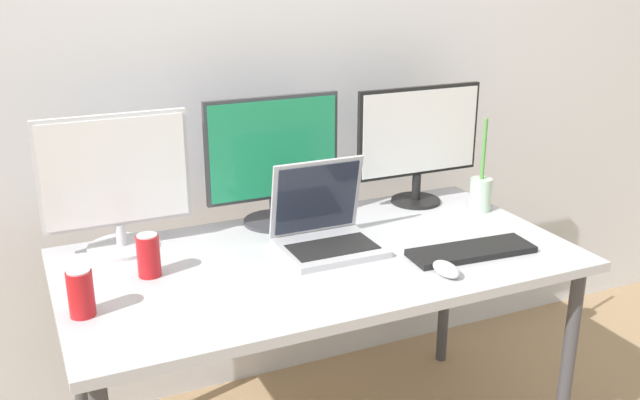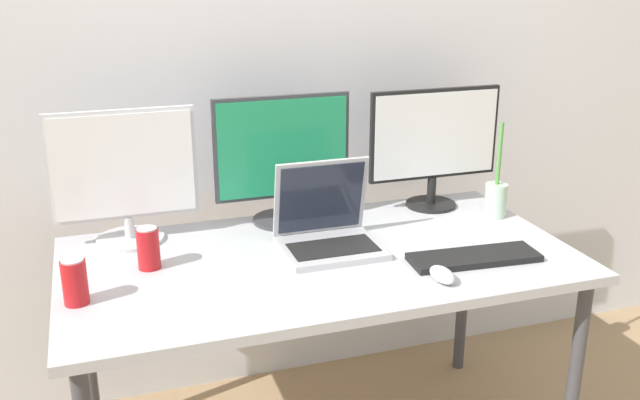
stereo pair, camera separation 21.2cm
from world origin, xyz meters
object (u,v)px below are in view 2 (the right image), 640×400
monitor_left (125,175)px  soda_can_near_keyboard (148,248)px  keyboard_main (474,257)px  laptop_silver (327,228)px  work_desk (320,274)px  monitor_right (434,142)px  monitor_center (283,157)px  bamboo_vase (496,198)px  soda_can_by_laptop (75,282)px  mouse_by_keyboard (442,275)px

monitor_left → soda_can_near_keyboard: bearing=-80.7°
keyboard_main → laptop_silver: bearing=152.2°
work_desk → monitor_right: 0.68m
monitor_center → bamboo_vase: monitor_center is taller
work_desk → monitor_right: monitor_right is taller
soda_can_by_laptop → mouse_by_keyboard: bearing=-10.5°
monitor_center → laptop_silver: 0.32m
laptop_silver → bamboo_vase: size_ratio=0.90×
work_desk → soda_can_by_laptop: (-0.71, -0.10, 0.12)m
keyboard_main → monitor_center: bearing=136.2°
keyboard_main → soda_can_near_keyboard: bearing=168.8°
work_desk → mouse_by_keyboard: (0.27, -0.28, 0.08)m
laptop_silver → soda_can_by_laptop: bearing=-168.3°
monitor_left → mouse_by_keyboard: monitor_left is taller
soda_can_near_keyboard → soda_can_by_laptop: bearing=-140.5°
soda_can_near_keyboard → soda_can_by_laptop: size_ratio=1.00×
monitor_right → mouse_by_keyboard: bearing=-113.9°
monitor_right → soda_can_by_laptop: (-1.24, -0.40, -0.18)m
monitor_right → laptop_silver: 0.58m
monitor_right → laptop_silver: monitor_right is taller
laptop_silver → soda_can_near_keyboard: (-0.55, 0.01, 0.00)m
monitor_right → soda_can_near_keyboard: 1.08m
monitor_center → monitor_left: bearing=-178.3°
work_desk → mouse_by_keyboard: mouse_by_keyboard is taller
keyboard_main → bamboo_vase: 0.42m
work_desk → soda_can_by_laptop: soda_can_by_laptop is taller
laptop_silver → soda_can_near_keyboard: bearing=178.6°
monitor_center → soda_can_by_laptop: 0.82m
mouse_by_keyboard → bamboo_vase: bearing=43.4°
monitor_center → laptop_silver: bearing=-75.3°
laptop_silver → work_desk: bearing=-126.4°
monitor_right → keyboard_main: 0.55m
work_desk → soda_can_near_keyboard: size_ratio=12.32×
work_desk → keyboard_main: (0.43, -0.18, 0.07)m
laptop_silver → keyboard_main: laptop_silver is taller
monitor_right → laptop_silver: (-0.49, -0.25, -0.18)m
soda_can_near_keyboard → mouse_by_keyboard: bearing=-24.3°
laptop_silver → mouse_by_keyboard: (0.23, -0.34, -0.04)m
keyboard_main → monitor_right: bearing=82.2°
keyboard_main → mouse_by_keyboard: bearing=-144.4°
laptop_silver → bamboo_vase: bearing=6.8°
work_desk → monitor_center: monitor_center is taller
monitor_center → soda_can_near_keyboard: 0.57m
monitor_right → soda_can_near_keyboard: monitor_right is taller
monitor_left → work_desk: bearing=-29.3°
monitor_left → bamboo_vase: size_ratio=1.34×
soda_can_near_keyboard → monitor_right: bearing=12.7°
monitor_left → monitor_center: (0.52, 0.01, 0.01)m
monitor_left → monitor_right: size_ratio=0.92×
monitor_right → mouse_by_keyboard: (-0.26, -0.58, -0.22)m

